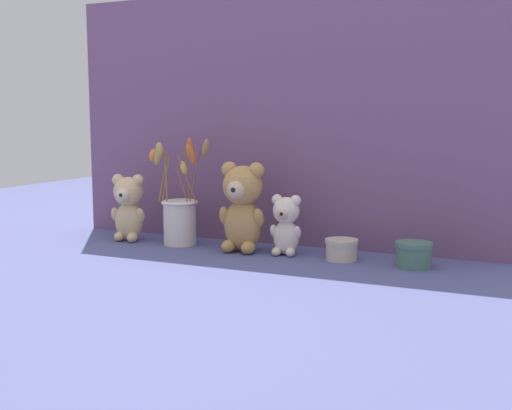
# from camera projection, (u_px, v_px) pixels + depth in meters

# --- Properties ---
(ground_plane) EXTENTS (4.00, 4.00, 0.00)m
(ground_plane) POSITION_uv_depth(u_px,v_px,m) (253.00, 254.00, 1.85)
(ground_plane) COLOR #4C5184
(backdrop_wall) EXTENTS (1.39, 0.02, 0.77)m
(backdrop_wall) POSITION_uv_depth(u_px,v_px,m) (276.00, 119.00, 1.95)
(backdrop_wall) COLOR #704C70
(backdrop_wall) RESTS_ON ground
(teddy_bear_large) EXTENTS (0.14, 0.13, 0.26)m
(teddy_bear_large) POSITION_uv_depth(u_px,v_px,m) (242.00, 205.00, 1.86)
(teddy_bear_large) COLOR tan
(teddy_bear_large) RESTS_ON ground
(teddy_bear_medium) EXTENTS (0.12, 0.11, 0.21)m
(teddy_bear_medium) POSITION_uv_depth(u_px,v_px,m) (128.00, 206.00, 2.03)
(teddy_bear_medium) COLOR #DBBC84
(teddy_bear_medium) RESTS_ON ground
(teddy_bear_small) EXTENTS (0.09, 0.09, 0.17)m
(teddy_bear_small) POSITION_uv_depth(u_px,v_px,m) (286.00, 224.00, 1.82)
(teddy_bear_small) COLOR beige
(teddy_bear_small) RESTS_ON ground
(flower_vase) EXTENTS (0.19, 0.16, 0.33)m
(flower_vase) POSITION_uv_depth(u_px,v_px,m) (179.00, 213.00, 1.97)
(flower_vase) COLOR silver
(flower_vase) RESTS_ON ground
(decorative_tin_tall) EXTENTS (0.09, 0.09, 0.06)m
(decorative_tin_tall) POSITION_uv_depth(u_px,v_px,m) (342.00, 249.00, 1.76)
(decorative_tin_tall) COLOR beige
(decorative_tin_tall) RESTS_ON ground
(decorative_tin_short) EXTENTS (0.10, 0.10, 0.07)m
(decorative_tin_short) POSITION_uv_depth(u_px,v_px,m) (414.00, 254.00, 1.67)
(decorative_tin_short) COLOR #47705B
(decorative_tin_short) RESTS_ON ground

